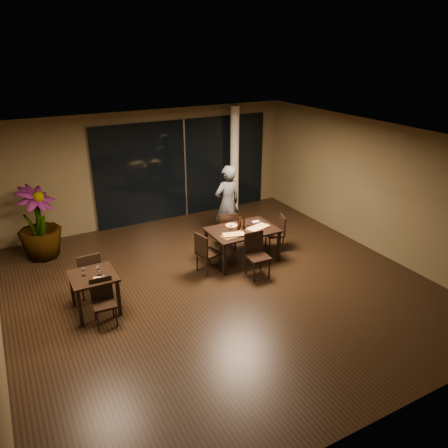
# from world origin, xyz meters

# --- Properties ---
(ground) EXTENTS (8.00, 8.00, 0.00)m
(ground) POSITION_xyz_m (0.00, 0.00, 0.00)
(ground) COLOR black
(ground) RESTS_ON ground
(wall_back) EXTENTS (8.00, 0.10, 3.00)m
(wall_back) POSITION_xyz_m (0.00, 4.05, 1.50)
(wall_back) COLOR #4C4128
(wall_back) RESTS_ON ground
(wall_front) EXTENTS (8.00, 0.10, 3.00)m
(wall_front) POSITION_xyz_m (0.00, -4.05, 1.50)
(wall_front) COLOR #4C4128
(wall_front) RESTS_ON ground
(wall_right) EXTENTS (0.10, 8.00, 3.00)m
(wall_right) POSITION_xyz_m (4.05, 0.00, 1.50)
(wall_right) COLOR #4C4128
(wall_right) RESTS_ON ground
(ceiling) EXTENTS (8.00, 8.00, 0.04)m
(ceiling) POSITION_xyz_m (0.00, 0.00, 3.02)
(ceiling) COLOR silver
(ceiling) RESTS_ON wall_back
(window_panel) EXTENTS (5.00, 0.06, 2.70)m
(window_panel) POSITION_xyz_m (1.00, 3.96, 1.35)
(window_panel) COLOR black
(window_panel) RESTS_ON ground
(column) EXTENTS (0.24, 0.24, 3.00)m
(column) POSITION_xyz_m (2.40, 3.65, 1.50)
(column) COLOR white
(column) RESTS_ON ground
(main_table) EXTENTS (1.50, 1.00, 0.75)m
(main_table) POSITION_xyz_m (1.00, 0.80, 0.68)
(main_table) COLOR black
(main_table) RESTS_ON ground
(side_table) EXTENTS (0.80, 0.80, 0.75)m
(side_table) POSITION_xyz_m (-2.40, 0.30, 0.62)
(side_table) COLOR black
(side_table) RESTS_ON ground
(chair_main_far) EXTENTS (0.52, 0.52, 0.93)m
(chair_main_far) POSITION_xyz_m (0.97, 1.46, 0.52)
(chair_main_far) COLOR black
(chair_main_far) RESTS_ON ground
(chair_main_near) EXTENTS (0.46, 0.46, 0.95)m
(chair_main_near) POSITION_xyz_m (0.90, 0.06, 0.53)
(chair_main_near) COLOR black
(chair_main_near) RESTS_ON ground
(chair_main_left) EXTENTS (0.51, 0.51, 0.91)m
(chair_main_left) POSITION_xyz_m (0.00, 0.64, 0.51)
(chair_main_left) COLOR black
(chair_main_left) RESTS_ON ground
(chair_main_right) EXTENTS (0.49, 0.49, 0.85)m
(chair_main_right) POSITION_xyz_m (2.01, 0.86, 0.47)
(chair_main_right) COLOR black
(chair_main_right) RESTS_ON ground
(chair_side_far) EXTENTS (0.45, 0.45, 0.94)m
(chair_side_far) POSITION_xyz_m (-2.37, 0.85, 0.52)
(chair_side_far) COLOR black
(chair_side_far) RESTS_ON ground
(chair_side_near) EXTENTS (0.41, 0.41, 0.84)m
(chair_side_near) POSITION_xyz_m (-2.34, -0.11, 0.47)
(chair_side_near) COLOR black
(chair_side_near) RESTS_ON ground
(diner) EXTENTS (0.69, 0.50, 1.91)m
(diner) POSITION_xyz_m (1.21, 1.89, 0.96)
(diner) COLOR #2B2D30
(diner) RESTS_ON ground
(potted_plant) EXTENTS (1.30, 1.30, 1.68)m
(potted_plant) POSITION_xyz_m (-2.96, 3.08, 0.84)
(potted_plant) COLOR #204D19
(potted_plant) RESTS_ON ground
(pizza_board_left) EXTENTS (0.58, 0.34, 0.01)m
(pizza_board_left) POSITION_xyz_m (0.66, 0.59, 0.76)
(pizza_board_left) COLOR #432A15
(pizza_board_left) RESTS_ON main_table
(pizza_board_right) EXTENTS (0.65, 0.48, 0.01)m
(pizza_board_right) POSITION_xyz_m (1.32, 0.67, 0.76)
(pizza_board_right) COLOR #412614
(pizza_board_right) RESTS_ON main_table
(oblong_pizza_left) EXTENTS (0.48, 0.31, 0.02)m
(oblong_pizza_left) POSITION_xyz_m (0.66, 0.59, 0.77)
(oblong_pizza_left) COLOR maroon
(oblong_pizza_left) RESTS_ON pizza_board_left
(oblong_pizza_right) EXTENTS (0.54, 0.35, 0.02)m
(oblong_pizza_right) POSITION_xyz_m (1.32, 0.67, 0.77)
(oblong_pizza_right) COLOR maroon
(oblong_pizza_right) RESTS_ON pizza_board_right
(round_pizza) EXTENTS (0.27, 0.27, 0.01)m
(round_pizza) POSITION_xyz_m (0.88, 1.08, 0.76)
(round_pizza) COLOR red
(round_pizza) RESTS_ON main_table
(bottle_a) EXTENTS (0.06, 0.06, 0.29)m
(bottle_a) POSITION_xyz_m (0.91, 0.82, 0.89)
(bottle_a) COLOR black
(bottle_a) RESTS_ON main_table
(bottle_b) EXTENTS (0.06, 0.06, 0.29)m
(bottle_b) POSITION_xyz_m (1.04, 0.81, 0.90)
(bottle_b) COLOR black
(bottle_b) RESTS_ON main_table
(bottle_c) EXTENTS (0.07, 0.07, 0.34)m
(bottle_c) POSITION_xyz_m (1.00, 0.93, 0.92)
(bottle_c) COLOR black
(bottle_c) RESTS_ON main_table
(tumbler_left) EXTENTS (0.07, 0.07, 0.08)m
(tumbler_left) POSITION_xyz_m (0.76, 0.90, 0.79)
(tumbler_left) COLOR white
(tumbler_left) RESTS_ON main_table
(tumbler_right) EXTENTS (0.07, 0.07, 0.08)m
(tumbler_right) POSITION_xyz_m (1.21, 0.93, 0.79)
(tumbler_right) COLOR white
(tumbler_right) RESTS_ON main_table
(napkin_near) EXTENTS (0.19, 0.13, 0.01)m
(napkin_near) POSITION_xyz_m (1.55, 0.74, 0.76)
(napkin_near) COLOR white
(napkin_near) RESTS_ON main_table
(napkin_far) EXTENTS (0.18, 0.11, 0.01)m
(napkin_far) POSITION_xyz_m (1.50, 1.01, 0.76)
(napkin_far) COLOR white
(napkin_far) RESTS_ON main_table
(wine_glass_a) EXTENTS (0.07, 0.07, 0.16)m
(wine_glass_a) POSITION_xyz_m (-2.54, 0.35, 0.83)
(wine_glass_a) COLOR white
(wine_glass_a) RESTS_ON side_table
(wine_glass_b) EXTENTS (0.08, 0.08, 0.18)m
(wine_glass_b) POSITION_xyz_m (-2.30, 0.23, 0.84)
(wine_glass_b) COLOR white
(wine_glass_b) RESTS_ON side_table
(side_napkin) EXTENTS (0.20, 0.14, 0.01)m
(side_napkin) POSITION_xyz_m (-2.33, 0.11, 0.76)
(side_napkin) COLOR white
(side_napkin) RESTS_ON side_table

